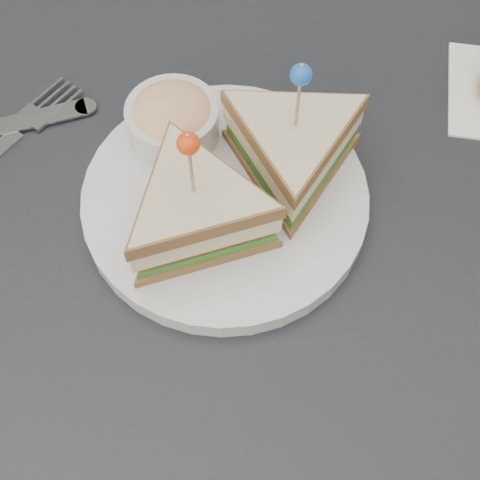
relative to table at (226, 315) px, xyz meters
name	(u,v)px	position (x,y,z in m)	size (l,w,h in m)	color
ground_plane	(233,465)	(0.00, 0.00, -0.67)	(3.50, 3.50, 0.00)	#3F3833
table	(226,315)	(0.00, 0.00, 0.00)	(0.80, 0.80, 0.75)	black
plate_meal	(233,178)	(-0.01, 0.07, 0.11)	(0.27, 0.26, 0.14)	silver
cutlery_fork	(2,146)	(-0.23, 0.07, 0.08)	(0.09, 0.20, 0.01)	silver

